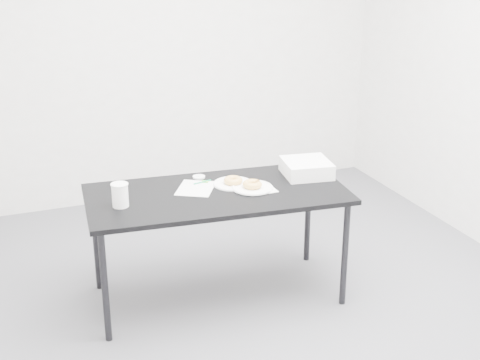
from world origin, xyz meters
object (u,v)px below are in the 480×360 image
object	(u,v)px
plate_near	(252,188)
plate_far	(233,184)
pen	(202,182)
donut_near	(252,184)
coffee_cup	(120,195)
bakery_box	(306,168)
table	(217,200)
donut_far	(233,180)
scorecard	(196,188)

from	to	relation	value
plate_near	plate_far	size ratio (longest dim) A/B	1.02
pen	donut_near	size ratio (longest dim) A/B	1.04
pen	donut_near	world-z (taller)	donut_near
coffee_cup	bakery_box	xyz separation A→B (m)	(1.23, 0.08, -0.02)
pen	coffee_cup	xyz separation A→B (m)	(-0.55, -0.19, 0.06)
pen	plate_far	size ratio (longest dim) A/B	0.50
table	plate_far	size ratio (longest dim) A/B	6.51
table	donut_far	xyz separation A→B (m)	(0.14, 0.08, 0.08)
coffee_cup	bakery_box	bearing A→B (deg)	3.72
donut_near	donut_far	world-z (taller)	donut_near
plate_near	coffee_cup	distance (m)	0.81
plate_near	plate_far	bearing A→B (deg)	126.16
plate_far	coffee_cup	size ratio (longest dim) A/B	1.78
bakery_box	plate_near	bearing A→B (deg)	-157.87
coffee_cup	donut_near	bearing A→B (deg)	-1.38
table	donut_far	distance (m)	0.18
plate_near	coffee_cup	size ratio (longest dim) A/B	1.81
scorecard	coffee_cup	bearing A→B (deg)	-136.74
pen	donut_far	world-z (taller)	donut_far
table	plate_far	distance (m)	0.17
table	bakery_box	xyz separation A→B (m)	(0.64, 0.07, 0.10)
plate_far	bakery_box	world-z (taller)	bakery_box
donut_near	donut_far	distance (m)	0.14
plate_far	donut_far	size ratio (longest dim) A/B	2.13
donut_near	bakery_box	bearing A→B (deg)	13.38
table	plate_far	xyz separation A→B (m)	(0.14, 0.08, 0.06)
table	plate_near	bearing A→B (deg)	-2.42
scorecard	donut_near	distance (m)	0.35
donut_far	table	bearing A→B (deg)	-148.46
table	scorecard	distance (m)	0.15
plate_near	donut_near	size ratio (longest dim) A/B	2.13
table	scorecard	size ratio (longest dim) A/B	6.10
plate_far	bakery_box	bearing A→B (deg)	-1.69
coffee_cup	bakery_box	distance (m)	1.23
table	pen	size ratio (longest dim) A/B	13.14
scorecard	donut_far	distance (m)	0.24
coffee_cup	plate_far	bearing A→B (deg)	7.41
table	coffee_cup	world-z (taller)	coffee_cup
scorecard	bakery_box	world-z (taller)	bakery_box
plate_near	table	bearing A→B (deg)	172.24
table	coffee_cup	bearing A→B (deg)	-173.64
pen	coffee_cup	distance (m)	0.59
donut_far	coffee_cup	bearing A→B (deg)	-172.59
scorecard	plate_near	bearing A→B (deg)	7.70
scorecard	plate_near	xyz separation A→B (m)	(0.32, -0.13, 0.01)
pen	donut_near	xyz separation A→B (m)	(0.25, -0.21, 0.02)
coffee_cup	table	bearing A→B (deg)	1.02
table	donut_far	world-z (taller)	donut_far
scorecard	pen	size ratio (longest dim) A/B	2.15
pen	coffee_cup	size ratio (longest dim) A/B	0.88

